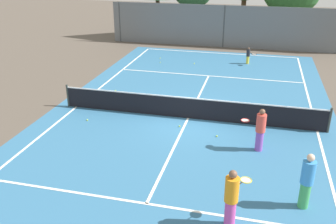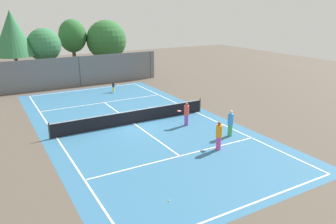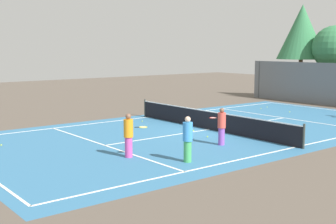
{
  "view_description": "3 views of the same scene",
  "coord_description": "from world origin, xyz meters",
  "px_view_note": "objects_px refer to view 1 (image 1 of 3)",
  "views": [
    {
      "loc": [
        2.83,
        -15.09,
        6.92
      ],
      "look_at": [
        -0.39,
        -2.18,
        1.17
      ],
      "focal_mm": 39.91,
      "sensor_mm": 36.0,
      "label": 1
    },
    {
      "loc": [
        -9.04,
        -20.78,
        8.05
      ],
      "look_at": [
        1.42,
        -2.57,
        1.36
      ],
      "focal_mm": 34.92,
      "sensor_mm": 36.0,
      "label": 2
    },
    {
      "loc": [
        17.21,
        -16.4,
        4.34
      ],
      "look_at": [
        -1.07,
        -1.96,
        1.0
      ],
      "focal_mm": 48.16,
      "sensor_mm": 36.0,
      "label": 3
    }
  ],
  "objects_px": {
    "player_1": "(231,198)",
    "tennis_ball_5": "(160,62)",
    "player_3": "(307,181)",
    "tennis_ball_2": "(180,126)",
    "player_0": "(248,55)",
    "tennis_ball_7": "(115,91)",
    "tennis_ball_6": "(87,120)",
    "player_2": "(260,129)",
    "tennis_ball_1": "(160,58)",
    "tennis_ball_4": "(194,64)",
    "tennis_ball_0": "(217,136)"
  },
  "relations": [
    {
      "from": "player_1",
      "to": "tennis_ball_5",
      "type": "bearing_deg",
      "value": 111.77
    },
    {
      "from": "player_3",
      "to": "tennis_ball_2",
      "type": "bearing_deg",
      "value": 136.58
    },
    {
      "from": "player_3",
      "to": "player_0",
      "type": "bearing_deg",
      "value": 98.85
    },
    {
      "from": "player_1",
      "to": "tennis_ball_7",
      "type": "relative_size",
      "value": 26.67
    },
    {
      "from": "tennis_ball_6",
      "to": "player_0",
      "type": "bearing_deg",
      "value": 59.61
    },
    {
      "from": "player_0",
      "to": "tennis_ball_2",
      "type": "xyz_separation_m",
      "value": [
        -2.34,
        -10.62,
        -0.55
      ]
    },
    {
      "from": "player_3",
      "to": "tennis_ball_2",
      "type": "xyz_separation_m",
      "value": [
        -4.68,
        4.43,
        -0.87
      ]
    },
    {
      "from": "player_2",
      "to": "tennis_ball_1",
      "type": "xyz_separation_m",
      "value": [
        -7.01,
        11.73,
        -0.83
      ]
    },
    {
      "from": "tennis_ball_6",
      "to": "tennis_ball_4",
      "type": "bearing_deg",
      "value": 73.47
    },
    {
      "from": "player_1",
      "to": "tennis_ball_5",
      "type": "relative_size",
      "value": 26.67
    },
    {
      "from": "tennis_ball_6",
      "to": "tennis_ball_7",
      "type": "height_order",
      "value": "same"
    },
    {
      "from": "player_2",
      "to": "tennis_ball_4",
      "type": "bearing_deg",
      "value": 112.07
    },
    {
      "from": "tennis_ball_5",
      "to": "tennis_ball_6",
      "type": "distance_m",
      "value": 9.85
    },
    {
      "from": "player_1",
      "to": "player_3",
      "type": "relative_size",
      "value": 1.0
    },
    {
      "from": "player_0",
      "to": "tennis_ball_6",
      "type": "distance_m",
      "value": 12.76
    },
    {
      "from": "tennis_ball_6",
      "to": "tennis_ball_7",
      "type": "xyz_separation_m",
      "value": [
        -0.19,
        3.87,
        0.0
      ]
    },
    {
      "from": "tennis_ball_2",
      "to": "tennis_ball_5",
      "type": "distance_m",
      "value": 10.05
    },
    {
      "from": "tennis_ball_2",
      "to": "tennis_ball_6",
      "type": "bearing_deg",
      "value": -174.72
    },
    {
      "from": "tennis_ball_6",
      "to": "tennis_ball_1",
      "type": "bearing_deg",
      "value": 87.77
    },
    {
      "from": "tennis_ball_7",
      "to": "player_3",
      "type": "bearing_deg",
      "value": -41.43
    },
    {
      "from": "tennis_ball_7",
      "to": "tennis_ball_0",
      "type": "bearing_deg",
      "value": -34.14
    },
    {
      "from": "player_1",
      "to": "tennis_ball_6",
      "type": "xyz_separation_m",
      "value": [
        -6.78,
        5.4,
        -0.87
      ]
    },
    {
      "from": "player_0",
      "to": "tennis_ball_4",
      "type": "distance_m",
      "value": 3.63
    },
    {
      "from": "player_2",
      "to": "tennis_ball_7",
      "type": "relative_size",
      "value": 25.45
    },
    {
      "from": "player_2",
      "to": "tennis_ball_5",
      "type": "relative_size",
      "value": 25.45
    },
    {
      "from": "player_0",
      "to": "player_2",
      "type": "relative_size",
      "value": 0.66
    },
    {
      "from": "player_0",
      "to": "player_2",
      "type": "bearing_deg",
      "value": -85.3
    },
    {
      "from": "player_1",
      "to": "player_2",
      "type": "relative_size",
      "value": 1.05
    },
    {
      "from": "tennis_ball_6",
      "to": "tennis_ball_2",
      "type": "bearing_deg",
      "value": 5.28
    },
    {
      "from": "tennis_ball_0",
      "to": "tennis_ball_6",
      "type": "distance_m",
      "value": 5.78
    },
    {
      "from": "tennis_ball_1",
      "to": "tennis_ball_4",
      "type": "bearing_deg",
      "value": -16.97
    },
    {
      "from": "tennis_ball_2",
      "to": "tennis_ball_5",
      "type": "height_order",
      "value": "same"
    },
    {
      "from": "player_3",
      "to": "tennis_ball_7",
      "type": "height_order",
      "value": "player_3"
    },
    {
      "from": "player_0",
      "to": "player_3",
      "type": "bearing_deg",
      "value": -81.15
    },
    {
      "from": "tennis_ball_0",
      "to": "tennis_ball_1",
      "type": "distance_m",
      "value": 12.26
    },
    {
      "from": "player_1",
      "to": "tennis_ball_0",
      "type": "distance_m",
      "value": 5.39
    },
    {
      "from": "tennis_ball_4",
      "to": "tennis_ball_2",
      "type": "bearing_deg",
      "value": -83.4
    },
    {
      "from": "player_1",
      "to": "tennis_ball_4",
      "type": "bearing_deg",
      "value": 103.76
    },
    {
      "from": "player_2",
      "to": "tennis_ball_2",
      "type": "relative_size",
      "value": 25.45
    },
    {
      "from": "tennis_ball_4",
      "to": "tennis_ball_6",
      "type": "xyz_separation_m",
      "value": [
        -2.99,
        -10.07,
        0.0
      ]
    },
    {
      "from": "player_1",
      "to": "tennis_ball_7",
      "type": "bearing_deg",
      "value": 126.92
    },
    {
      "from": "tennis_ball_0",
      "to": "tennis_ball_5",
      "type": "bearing_deg",
      "value": 116.95
    },
    {
      "from": "tennis_ball_2",
      "to": "tennis_ball_7",
      "type": "bearing_deg",
      "value": 140.89
    },
    {
      "from": "tennis_ball_5",
      "to": "tennis_ball_7",
      "type": "height_order",
      "value": "same"
    },
    {
      "from": "player_0",
      "to": "player_3",
      "type": "xyz_separation_m",
      "value": [
        2.34,
        -15.05,
        0.32
      ]
    },
    {
      "from": "tennis_ball_2",
      "to": "tennis_ball_1",
      "type": "bearing_deg",
      "value": 109.39
    },
    {
      "from": "tennis_ball_1",
      "to": "player_3",
      "type": "bearing_deg",
      "value": -60.69
    },
    {
      "from": "player_0",
      "to": "player_1",
      "type": "distance_m",
      "value": 16.4
    },
    {
      "from": "tennis_ball_4",
      "to": "tennis_ball_7",
      "type": "relative_size",
      "value": 1.0
    },
    {
      "from": "player_0",
      "to": "tennis_ball_1",
      "type": "distance_m",
      "value": 6.06
    }
  ]
}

